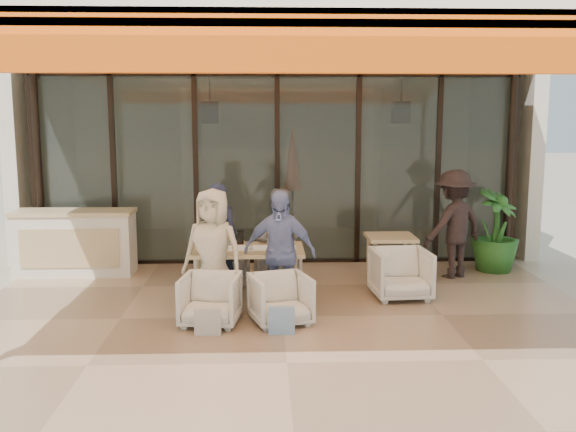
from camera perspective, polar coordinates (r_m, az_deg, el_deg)
The scene contains 21 objects.
ground at distance 8.05m, azimuth -0.48°, elevation -9.12°, with size 70.00×70.00×0.00m, color #C6B293.
terrace_floor at distance 8.05m, azimuth -0.48°, elevation -9.08°, with size 8.00×6.00×0.01m, color tan.
terrace_structure at distance 7.43m, azimuth -0.45°, elevation 14.76°, with size 8.00×6.00×3.40m.
glass_storefront at distance 10.69m, azimuth -0.96°, elevation 4.13°, with size 8.08×0.10×3.20m.
interior_block at distance 12.97m, azimuth -1.15°, elevation 7.76°, with size 9.05×3.62×3.52m.
host_counter at distance 10.57m, azimuth -18.41°, elevation -2.25°, with size 1.85×0.65×1.04m.
dining_table at distance 8.59m, azimuth -3.70°, elevation -3.25°, with size 1.50×0.90×0.93m.
chair_far_left at distance 9.60m, azimuth -5.99°, elevation -3.92°, with size 0.72×0.67×0.74m, color white.
chair_far_right at distance 9.59m, azimuth -0.96°, elevation -4.08°, with size 0.65×0.61×0.67m, color white.
chair_near_left at distance 7.77m, azimuth -6.92°, elevation -7.20°, with size 0.67×0.63×0.69m, color white.
chair_near_right at distance 7.75m, azimuth -0.67°, elevation -7.23°, with size 0.66×0.62×0.68m, color white.
diner_navy at distance 9.02m, azimuth -6.25°, elevation -2.01°, with size 0.58×0.38×1.58m, color #1A223B.
diner_grey at distance 9.01m, azimuth -0.90°, elevation -2.26°, with size 0.73×0.57×1.49m, color #5D5D61.
diner_cream at distance 8.14m, azimuth -6.69°, elevation -3.15°, with size 0.78×0.51×1.60m, color beige.
diner_periwinkle at distance 8.12m, azimuth -0.76°, elevation -3.21°, with size 0.92×0.38×1.57m, color #7D88D1.
tote_bag_cream at distance 7.44m, azimuth -7.15°, elevation -9.35°, with size 0.30×0.10×0.34m, color silver.
tote_bag_blue at distance 7.41m, azimuth -0.58°, elevation -9.35°, with size 0.30×0.10×0.34m, color #99BFD8.
side_table at distance 9.58m, azimuth 9.09°, elevation -2.36°, with size 0.70×0.70×0.74m.
side_chair at distance 8.92m, azimuth 9.99°, elevation -4.90°, with size 0.75×0.70×0.77m, color white.
standing_woman at distance 10.14m, azimuth 14.54°, elevation -0.74°, with size 1.09×0.63×1.68m, color black.
potted_palm at distance 10.75m, azimuth 17.99°, elevation -1.30°, with size 0.75×0.75×1.34m, color #1E5919.
Camera 1 is at (-0.22, -7.65, 2.49)m, focal length 40.00 mm.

